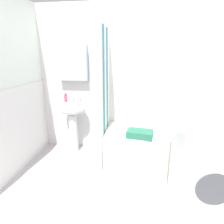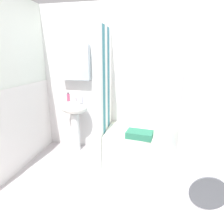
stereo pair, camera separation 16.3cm
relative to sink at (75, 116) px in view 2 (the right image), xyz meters
name	(u,v)px [view 2 (the right image)]	position (x,y,z in m)	size (l,w,h in m)	color
ground_plane	(121,198)	(0.96, -1.03, -0.65)	(4.80, 5.60, 0.04)	#BAB1B5
wall_back_tiled	(130,85)	(0.90, 0.23, 0.51)	(3.60, 0.18, 2.40)	silver
wall_left_tiled	(11,94)	(-0.61, -0.69, 0.48)	(0.07, 1.81, 2.40)	silver
sink	(75,116)	(0.00, 0.00, 0.00)	(0.44, 0.34, 0.87)	silver
faucet	(76,98)	(0.00, 0.08, 0.29)	(0.03, 0.12, 0.12)	silver
soap_dispenser	(68,97)	(-0.13, 0.06, 0.30)	(0.05, 0.05, 0.15)	#C14A72
toothbrush_cup	(81,100)	(0.13, -0.02, 0.28)	(0.06, 0.06, 0.10)	silver
bathtub	(153,148)	(1.32, -0.17, -0.38)	(1.44, 0.73, 0.51)	silver
shower_curtain	(106,98)	(0.58, -0.17, 0.37)	(0.01, 0.73, 2.00)	white
shampoo_bottle	(195,122)	(1.94, 0.11, -0.03)	(0.06, 0.06, 0.20)	white
lotion_bottle	(189,123)	(1.85, 0.14, -0.05)	(0.04, 0.04, 0.15)	#27509A
body_wash_bottle	(180,121)	(1.71, 0.09, -0.01)	(0.05, 0.05, 0.23)	gold
towel_folded	(140,134)	(1.11, -0.42, -0.08)	(0.36, 0.23, 0.09)	#2B7357
washer_dryer_stack	(206,138)	(1.76, -1.12, 0.23)	(0.58, 0.59, 1.74)	white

